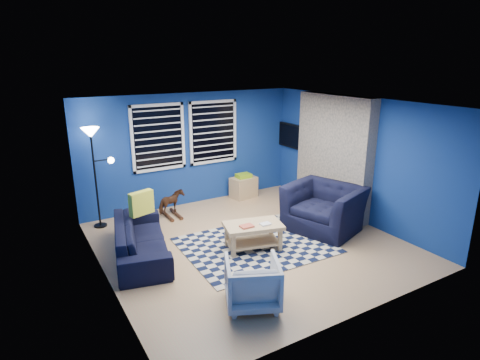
# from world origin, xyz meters

# --- Properties ---
(floor) EXTENTS (5.00, 5.00, 0.00)m
(floor) POSITION_xyz_m (0.00, 0.00, 0.00)
(floor) COLOR tan
(floor) RESTS_ON ground
(ceiling) EXTENTS (5.00, 5.00, 0.00)m
(ceiling) POSITION_xyz_m (0.00, 0.00, 2.50)
(ceiling) COLOR white
(ceiling) RESTS_ON wall_back
(wall_back) EXTENTS (5.00, 0.00, 5.00)m
(wall_back) POSITION_xyz_m (0.00, 2.50, 1.25)
(wall_back) COLOR navy
(wall_back) RESTS_ON floor
(wall_left) EXTENTS (0.00, 5.00, 5.00)m
(wall_left) POSITION_xyz_m (-2.50, 0.00, 1.25)
(wall_left) COLOR navy
(wall_left) RESTS_ON floor
(wall_right) EXTENTS (0.00, 5.00, 5.00)m
(wall_right) POSITION_xyz_m (2.50, 0.00, 1.25)
(wall_right) COLOR navy
(wall_right) RESTS_ON floor
(fireplace) EXTENTS (0.65, 2.00, 2.50)m
(fireplace) POSITION_xyz_m (2.36, 0.50, 1.20)
(fireplace) COLOR gray
(fireplace) RESTS_ON floor
(window_left) EXTENTS (1.17, 0.06, 1.42)m
(window_left) POSITION_xyz_m (-0.75, 2.46, 1.60)
(window_left) COLOR black
(window_left) RESTS_ON wall_back
(window_right) EXTENTS (1.17, 0.06, 1.42)m
(window_right) POSITION_xyz_m (0.55, 2.46, 1.60)
(window_right) COLOR black
(window_right) RESTS_ON wall_back
(tv) EXTENTS (0.07, 1.00, 0.58)m
(tv) POSITION_xyz_m (2.45, 2.00, 1.40)
(tv) COLOR black
(tv) RESTS_ON wall_right
(rug) EXTENTS (2.55, 2.06, 0.02)m
(rug) POSITION_xyz_m (0.04, -0.12, 0.01)
(rug) COLOR black
(rug) RESTS_ON floor
(sofa) EXTENTS (2.20, 1.25, 0.60)m
(sofa) POSITION_xyz_m (-1.82, 0.55, 0.30)
(sofa) COLOR black
(sofa) RESTS_ON floor
(armchair_big) EXTENTS (1.66, 1.55, 0.87)m
(armchair_big) POSITION_xyz_m (1.57, -0.18, 0.44)
(armchair_big) COLOR black
(armchair_big) RESTS_ON floor
(armchair_bent) EXTENTS (0.94, 0.96, 0.66)m
(armchair_bent) POSITION_xyz_m (-0.96, -1.59, 0.33)
(armchair_bent) COLOR gray
(armchair_bent) RESTS_ON floor
(rocking_horse) EXTENTS (0.46, 0.63, 0.49)m
(rocking_horse) POSITION_xyz_m (-0.73, 1.94, 0.31)
(rocking_horse) COLOR #402414
(rocking_horse) RESTS_ON floor
(coffee_table) EXTENTS (1.10, 0.80, 0.49)m
(coffee_table) POSITION_xyz_m (-0.06, -0.21, 0.34)
(coffee_table) COLOR tan
(coffee_table) RESTS_ON rug
(cabinet) EXTENTS (0.64, 0.48, 0.58)m
(cabinet) POSITION_xyz_m (1.20, 2.22, 0.26)
(cabinet) COLOR tan
(cabinet) RESTS_ON floor
(floor_lamp) EXTENTS (0.54, 0.33, 1.98)m
(floor_lamp) POSITION_xyz_m (-2.13, 2.17, 1.62)
(floor_lamp) COLOR black
(floor_lamp) RESTS_ON floor
(throw_pillow) EXTENTS (0.45, 0.25, 0.41)m
(throw_pillow) POSITION_xyz_m (-1.67, 0.88, 0.81)
(throw_pillow) COLOR yellow
(throw_pillow) RESTS_ON sofa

